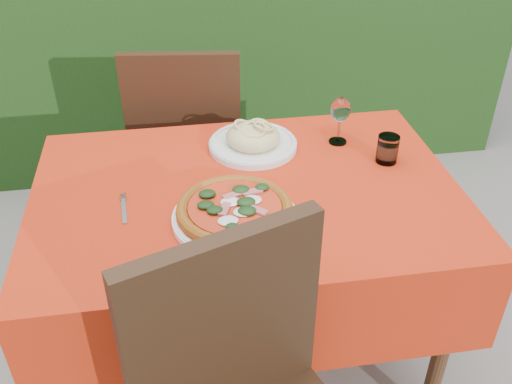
{
  "coord_description": "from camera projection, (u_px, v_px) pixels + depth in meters",
  "views": [
    {
      "loc": [
        -0.19,
        -1.38,
        1.69
      ],
      "look_at": [
        0.02,
        -0.05,
        0.77
      ],
      "focal_mm": 40.0,
      "sensor_mm": 36.0,
      "label": 1
    }
  ],
  "objects": [
    {
      "name": "chair_far",
      "position": [
        188.0,
        141.0,
        2.32
      ],
      "size": [
        0.49,
        0.49,
        0.96
      ],
      "rotation": [
        0.0,
        0.0,
        3.01
      ],
      "color": "black",
      "rests_on": "ground"
    },
    {
      "name": "water_glass",
      "position": [
        387.0,
        150.0,
        1.79
      ],
      "size": [
        0.07,
        0.07,
        0.09
      ],
      "color": "silver",
      "rests_on": "dining_table"
    },
    {
      "name": "dining_table",
      "position": [
        247.0,
        229.0,
        1.77
      ],
      "size": [
        1.26,
        0.86,
        0.75
      ],
      "color": "#4B2E18",
      "rests_on": "ground"
    },
    {
      "name": "pasta_plate",
      "position": [
        253.0,
        140.0,
        1.87
      ],
      "size": [
        0.29,
        0.29,
        0.08
      ],
      "rotation": [
        0.0,
        0.0,
        0.03
      ],
      "color": "silver",
      "rests_on": "dining_table"
    },
    {
      "name": "fork",
      "position": [
        124.0,
        211.0,
        1.59
      ],
      "size": [
        0.03,
        0.16,
        0.0
      ],
      "primitive_type": "cube",
      "rotation": [
        0.0,
        0.0,
        0.07
      ],
      "color": "silver",
      "rests_on": "dining_table"
    },
    {
      "name": "ground",
      "position": [
        249.0,
        356.0,
        2.11
      ],
      "size": [
        60.0,
        60.0,
        0.0
      ],
      "primitive_type": "plane",
      "color": "slate",
      "rests_on": "ground"
    },
    {
      "name": "pizza_plate",
      "position": [
        235.0,
        212.0,
        1.54
      ],
      "size": [
        0.34,
        0.34,
        0.06
      ],
      "rotation": [
        0.0,
        0.0,
        -0.02
      ],
      "color": "white",
      "rests_on": "dining_table"
    },
    {
      "name": "wine_glass",
      "position": [
        340.0,
        111.0,
        1.85
      ],
      "size": [
        0.07,
        0.07,
        0.16
      ],
      "color": "silver",
      "rests_on": "dining_table"
    }
  ]
}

